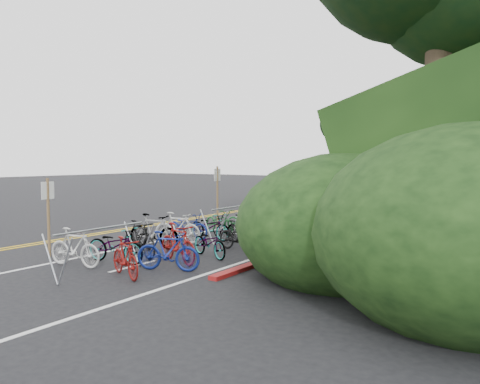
{
  "coord_description": "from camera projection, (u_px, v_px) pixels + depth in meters",
  "views": [
    {
      "loc": [
        12.16,
        -10.39,
        2.79
      ],
      "look_at": [
        0.23,
        7.21,
        1.3
      ],
      "focal_mm": 35.0,
      "sensor_mm": 36.0,
      "label": 1
    }
  ],
  "objects": [
    {
      "name": "signposts_rest",
      "position": [
        312.0,
        183.0,
        26.7
      ],
      "size": [
        0.08,
        18.4,
        2.5
      ],
      "color": "brown",
      "rests_on": "ground"
    },
    {
      "name": "bike_racks_rest",
      "position": [
        345.0,
        196.0,
        24.57
      ],
      "size": [
        1.14,
        23.0,
        1.17
      ],
      "color": "#969AA2",
      "rests_on": "ground"
    },
    {
      "name": "signpost_near",
      "position": [
        48.0,
        212.0,
        13.32
      ],
      "size": [
        0.08,
        0.4,
        2.25
      ],
      "color": "brown",
      "rests_on": "ground"
    },
    {
      "name": "bike_rack_front",
      "position": [
        102.0,
        241.0,
        11.31
      ],
      "size": [
        1.13,
        2.64,
        1.14
      ],
      "color": "#969AA2",
      "rests_on": "ground"
    },
    {
      "name": "bike_valet",
      "position": [
        208.0,
        231.0,
        15.15
      ],
      "size": [
        3.52,
        11.68,
        1.09
      ],
      "color": "beige",
      "rests_on": "ground"
    },
    {
      "name": "ground",
      "position": [
        113.0,
        243.0,
        15.58
      ],
      "size": [
        120.0,
        120.0,
        0.0
      ],
      "primitive_type": "plane",
      "color": "black",
      "rests_on": "ground"
    },
    {
      "name": "road_markings",
      "position": [
        279.0,
        215.0,
        23.56
      ],
      "size": [
        7.47,
        80.0,
        0.01
      ],
      "color": "gold",
      "rests_on": "ground"
    },
    {
      "name": "bike_front",
      "position": [
        187.0,
        226.0,
        16.4
      ],
      "size": [
        0.75,
        1.77,
        0.91
      ],
      "primitive_type": "imported",
      "rotation": [
        0.0,
        0.0,
        1.66
      ],
      "color": "navy",
      "rests_on": "ground"
    },
    {
      "name": "red_curb",
      "position": [
        391.0,
        217.0,
        22.29
      ],
      "size": [
        0.25,
        28.0,
        0.1
      ],
      "primitive_type": "cube",
      "color": "maroon",
      "rests_on": "ground"
    }
  ]
}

